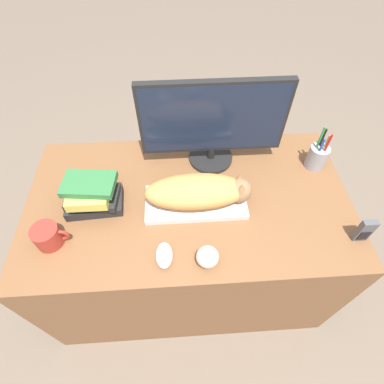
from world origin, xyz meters
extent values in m
plane|color=#6B5B4C|center=(0.00, 0.00, 0.00)|extent=(12.00, 12.00, 0.00)
cube|color=brown|center=(0.00, 0.36, 0.35)|extent=(1.32, 0.73, 0.71)
cube|color=silver|center=(0.03, 0.33, 0.72)|extent=(0.40, 0.18, 0.02)
ellipsoid|color=#D18C47|center=(0.03, 0.33, 0.79)|extent=(0.39, 0.16, 0.11)
sphere|color=olive|center=(0.20, 0.33, 0.79)|extent=(0.10, 0.10, 0.10)
cone|color=olive|center=(0.20, 0.31, 0.83)|extent=(0.03, 0.03, 0.04)
cone|color=olive|center=(0.20, 0.36, 0.83)|extent=(0.03, 0.03, 0.04)
cylinder|color=black|center=(0.11, 0.58, 0.72)|extent=(0.19, 0.19, 0.02)
cylinder|color=black|center=(0.11, 0.58, 0.76)|extent=(0.04, 0.04, 0.06)
cube|color=black|center=(0.11, 0.58, 0.94)|extent=(0.59, 0.03, 0.33)
cube|color=#192338|center=(0.11, 0.57, 0.94)|extent=(0.57, 0.01, 0.30)
ellipsoid|color=silver|center=(-0.10, 0.11, 0.73)|extent=(0.06, 0.10, 0.04)
cylinder|color=#9E2D23|center=(-0.51, 0.20, 0.75)|extent=(0.10, 0.10, 0.08)
torus|color=#9E2D23|center=(-0.46, 0.20, 0.75)|extent=(0.06, 0.01, 0.06)
cylinder|color=#939399|center=(0.57, 0.51, 0.76)|extent=(0.08, 0.08, 0.11)
cylinder|color=orange|center=(0.58, 0.52, 0.81)|extent=(0.01, 0.01, 0.13)
cylinder|color=black|center=(0.57, 0.53, 0.83)|extent=(0.01, 0.01, 0.15)
cylinder|color=#338C38|center=(0.55, 0.52, 0.84)|extent=(0.01, 0.01, 0.17)
cylinder|color=#1E47B2|center=(0.56, 0.50, 0.81)|extent=(0.01, 0.01, 0.13)
cylinder|color=#B21E1E|center=(0.58, 0.50, 0.83)|extent=(0.01, 0.01, 0.15)
sphere|color=beige|center=(0.05, 0.08, 0.75)|extent=(0.08, 0.08, 0.08)
cube|color=#4C4C51|center=(0.62, 0.14, 0.76)|extent=(0.05, 0.02, 0.11)
cube|color=black|center=(0.62, 0.13, 0.75)|extent=(0.04, 0.00, 0.05)
cube|color=black|center=(-0.37, 0.35, 0.73)|extent=(0.22, 0.14, 0.04)
cube|color=black|center=(-0.37, 0.35, 0.77)|extent=(0.21, 0.14, 0.03)
cube|color=#CCC14C|center=(-0.38, 0.36, 0.80)|extent=(0.15, 0.16, 0.04)
cube|color=#2D6B38|center=(-0.37, 0.36, 0.83)|extent=(0.20, 0.14, 0.03)
camera|label=1|loc=(-0.03, -0.37, 1.69)|focal=28.00mm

